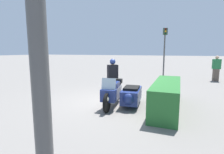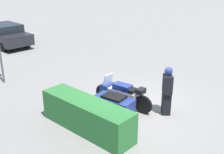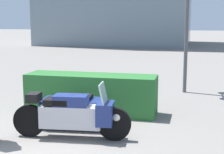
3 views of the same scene
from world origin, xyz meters
The scene contains 5 objects.
ground_plane centered at (0.00, 0.00, 0.00)m, with size 160.00×160.00×0.00m, color slate.
police_motorcycle centered at (0.47, 0.65, 0.47)m, with size 2.45×1.35×1.17m.
officer_rider centered at (-1.02, -0.35, 0.93)m, with size 0.53×0.55×1.75m.
hedge_bush_curbside centered at (0.29, 2.25, 0.51)m, with size 3.39×0.88×1.01m, color #28662D.
parked_car_background centered at (12.17, -1.47, 0.78)m, with size 4.39×2.05×1.48m.
Camera 2 is at (-5.56, 7.56, 4.80)m, focal length 45.00 mm.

